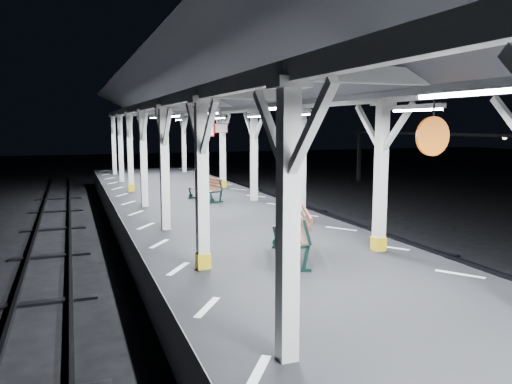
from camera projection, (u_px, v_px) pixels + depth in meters
ground at (345, 345)px, 8.67m from camera, size 120.00×120.00×0.00m
platform at (345, 317)px, 8.60m from camera, size 6.00×50.00×1.00m
hazard_stripes_left at (207, 307)px, 7.68m from camera, size 1.00×48.00×0.01m
hazard_stripes_right at (460, 274)px, 9.38m from camera, size 1.00×48.00×0.01m
canopy at (352, 77)px, 8.03m from camera, size 5.40×49.00×4.65m
bench_mid at (295, 233)px, 10.37m from camera, size 1.30×2.03×1.03m
bench_far at (207, 188)px, 18.48m from camera, size 0.99×1.64×0.84m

